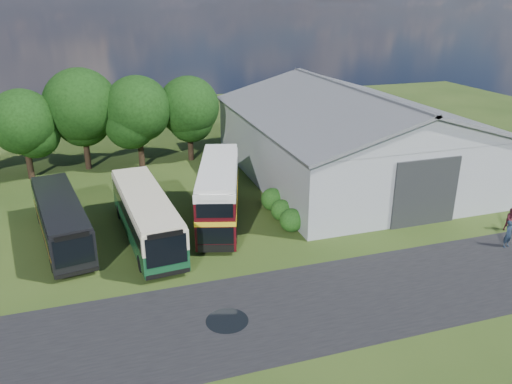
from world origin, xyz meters
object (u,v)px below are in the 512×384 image
object	(u,v)px
bus_dark_single	(61,220)
bus_green_single	(146,215)
bus_maroon_double	(219,194)
visitor_b	(511,220)
visitor_a	(509,234)
storage_shed	(348,130)

from	to	relation	value
bus_dark_single	bus_green_single	bearing A→B (deg)	-23.36
bus_dark_single	bus_maroon_double	bearing A→B (deg)	-10.62
bus_maroon_double	visitor_b	world-z (taller)	bus_maroon_double
bus_green_single	bus_maroon_double	xyz separation A→B (m)	(5.35, 1.14, 0.49)
visitor_a	storage_shed	bearing A→B (deg)	89.11
visitor_a	bus_maroon_double	bearing A→B (deg)	138.82
bus_dark_single	visitor_b	xyz separation A→B (m)	(30.04, -7.88, -0.80)
bus_maroon_double	bus_dark_single	distance (m)	10.82
bus_maroon_double	visitor_a	world-z (taller)	bus_maroon_double
bus_green_single	visitor_a	xyz separation A→B (m)	(22.52, -8.52, -0.83)
bus_dark_single	visitor_b	world-z (taller)	bus_dark_single
bus_maroon_double	visitor_a	size ratio (longest dim) A/B	5.80
visitor_b	storage_shed	bearing A→B (deg)	124.45
bus_maroon_double	bus_dark_single	bearing A→B (deg)	-164.43
bus_green_single	visitor_b	world-z (taller)	bus_green_single
storage_shed	bus_maroon_double	xyz separation A→B (m)	(-13.93, -7.13, -1.92)
bus_dark_single	storage_shed	bearing A→B (deg)	6.06
bus_green_single	visitor_b	xyz separation A→B (m)	(24.59, -6.55, -0.92)
storage_shed	visitor_a	world-z (taller)	storage_shed
storage_shed	visitor_a	size ratio (longest dim) A/B	13.30
bus_dark_single	visitor_a	xyz separation A→B (m)	(27.97, -9.85, -0.71)
storage_shed	bus_maroon_double	size ratio (longest dim) A/B	2.29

